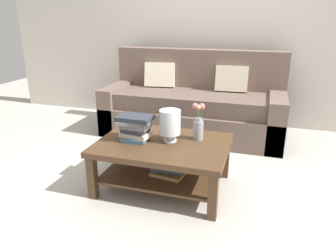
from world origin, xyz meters
name	(u,v)px	position (x,y,z in m)	size (l,w,h in m)	color
ground_plane	(182,166)	(0.00, 0.00, 0.00)	(10.00, 10.00, 0.00)	#B7B2A8
back_wall	(214,25)	(0.00, 1.65, 1.35)	(6.40, 0.12, 2.70)	beige
couch	(194,106)	(-0.12, 1.02, 0.36)	(2.25, 0.90, 1.06)	brown
coffee_table	(163,155)	(-0.05, -0.45, 0.31)	(1.13, 0.81, 0.43)	#4C331E
book_stack_main	(135,127)	(-0.30, -0.47, 0.56)	(0.32, 0.26, 0.23)	#3D6075
glass_hurricane_vase	(170,123)	(-0.01, -0.40, 0.60)	(0.18, 0.18, 0.28)	silver
flower_pitcher	(198,124)	(0.22, -0.28, 0.58)	(0.11, 0.10, 0.33)	gray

